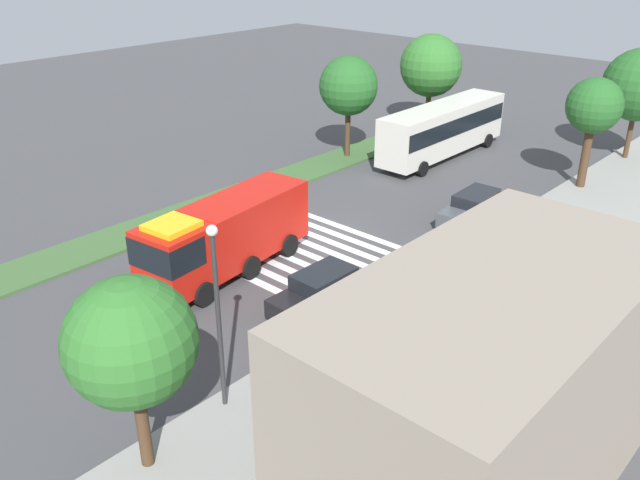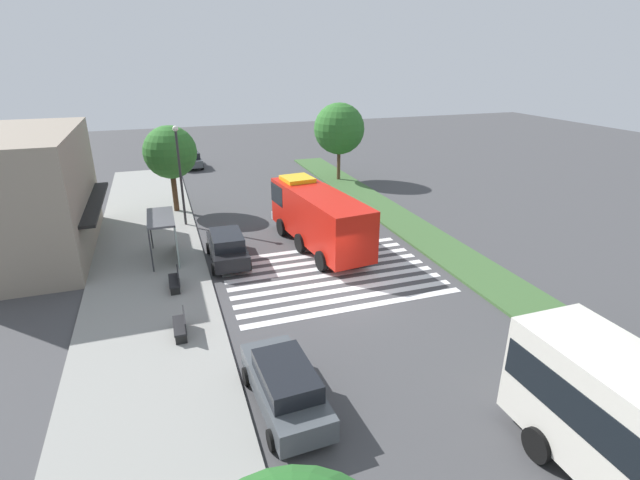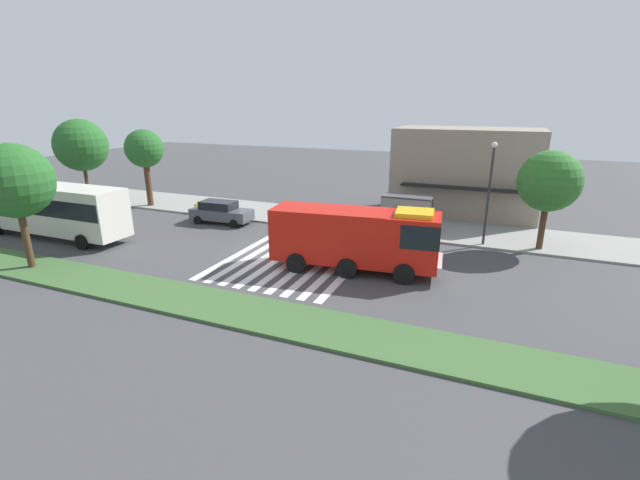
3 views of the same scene
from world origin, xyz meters
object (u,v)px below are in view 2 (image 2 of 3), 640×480
median_tree_center (339,129)px  parked_car_mid (227,247)px  bus_stop_shelter (168,228)px  bench_west_of_shelter (181,324)px  sidewalk_tree_center (170,152)px  parked_car_east (190,159)px  bench_near_shelter (176,280)px  street_lamp (180,168)px  parked_car_west (285,385)px  fire_truck (317,214)px

median_tree_center → parked_car_mid: bearing=140.4°
bus_stop_shelter → bench_west_of_shelter: (-8.30, -0.04, -1.30)m
bench_west_of_shelter → sidewalk_tree_center: bearing=-2.4°
parked_car_east → bench_near_shelter: bearing=170.6°
street_lamp → bench_near_shelter: bearing=173.2°
parked_car_mid → sidewalk_tree_center: (10.11, 2.20, 3.51)m
parked_car_east → sidewalk_tree_center: sidewalk_tree_center is taller
parked_car_west → sidewalk_tree_center: size_ratio=0.79×
parked_car_west → sidewalk_tree_center: bearing=2.9°
fire_truck → bus_stop_shelter: size_ratio=2.72×
bus_stop_shelter → street_lamp: 5.90m
bench_west_of_shelter → street_lamp: bearing=-4.7°
parked_car_east → bench_west_of_shelter: size_ratio=3.05×
parked_car_mid → parked_car_east: size_ratio=0.95×
sidewalk_tree_center → parked_car_mid: bearing=-167.7°
parked_car_mid → bench_near_shelter: parked_car_mid is taller
parked_car_west → parked_car_mid: size_ratio=1.05×
median_tree_center → fire_truck: bearing=154.2°
fire_truck → parked_car_west: size_ratio=1.96×
fire_truck → street_lamp: size_ratio=1.46×
parked_car_west → parked_car_east: (37.27, -0.00, -0.04)m
bench_near_shelter → median_tree_center: median_tree_center is taller
parked_car_mid → bus_stop_shelter: bearing=66.0°
parked_car_west → median_tree_center: 30.13m
bus_stop_shelter → bench_near_shelter: bus_stop_shelter is taller
bench_near_shelter → sidewalk_tree_center: (12.72, -0.73, 3.81)m
parked_car_east → bench_west_of_shelter: parked_car_east is taller
street_lamp → sidewalk_tree_center: street_lamp is taller
parked_car_east → bench_near_shelter: parked_car_east is taller
parked_car_mid → parked_car_east: parked_car_mid is taller
fire_truck → bench_near_shelter: 9.10m
fire_truck → parked_car_mid: (-0.68, 5.44, -1.10)m
parked_car_mid → street_lamp: bearing=16.0°
bench_west_of_shelter → parked_car_west: bearing=-151.5°
parked_car_east → bench_west_of_shelter: bearing=171.4°
parked_car_mid → median_tree_center: (14.93, -12.35, 3.78)m
parked_car_mid → bench_west_of_shelter: (-6.91, 2.92, -0.30)m
median_tree_center → bus_stop_shelter: bearing=131.5°
bench_west_of_shelter → fire_truck: bearing=-47.8°
parked_car_east → bench_west_of_shelter: 32.01m
fire_truck → bench_west_of_shelter: bearing=125.5°
parked_car_east → street_lamp: street_lamp is taller
parked_car_mid → bench_west_of_shelter: parked_car_mid is taller
fire_truck → bench_near_shelter: size_ratio=5.94×
parked_car_mid → bench_west_of_shelter: bearing=158.2°
parked_car_east → parked_car_west: bearing=176.7°
fire_truck → parked_car_mid: size_ratio=2.06×
parked_car_east → sidewalk_tree_center: 15.44m
parked_car_east → bench_near_shelter: size_ratio=3.05×
bench_west_of_shelter → sidewalk_tree_center: size_ratio=0.26×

